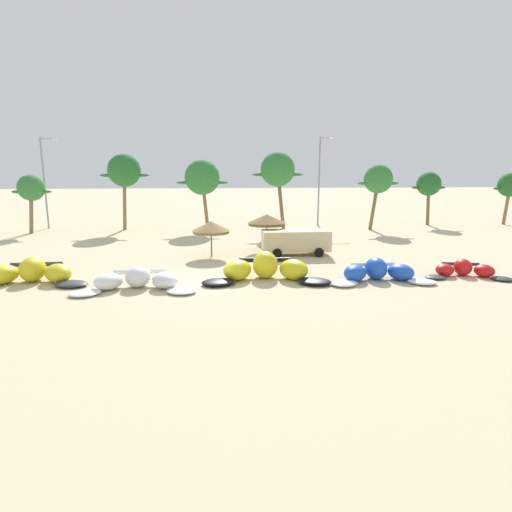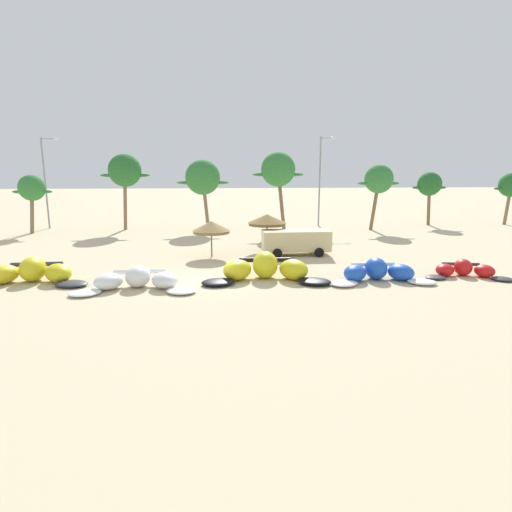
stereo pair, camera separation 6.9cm
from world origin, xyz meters
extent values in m
plane|color=beige|center=(0.00, 0.00, 0.00)|extent=(260.00, 260.00, 0.00)
ellipsoid|color=yellow|center=(-11.20, 0.42, 0.52)|extent=(2.14, 2.29, 1.04)
ellipsoid|color=yellow|center=(-9.72, 0.85, 0.70)|extent=(1.41, 1.91, 1.41)
ellipsoid|color=yellow|center=(-8.22, 0.53, 0.52)|extent=(2.20, 2.30, 1.04)
ellipsoid|color=#333338|center=(-7.24, -0.43, 0.14)|extent=(2.19, 1.86, 0.28)
cylinder|color=#333338|center=(-9.75, 1.50, 0.83)|extent=(2.86, 0.36, 0.26)
cube|color=#333338|center=(-9.72, 0.66, 0.70)|extent=(1.06, 0.71, 0.04)
ellipsoid|color=white|center=(-5.97, -2.21, 0.12)|extent=(1.94, 1.79, 0.23)
ellipsoid|color=white|center=(-5.03, -1.24, 0.43)|extent=(2.00, 2.06, 0.86)
ellipsoid|color=white|center=(-3.55, -0.87, 0.58)|extent=(1.34, 1.58, 1.16)
ellipsoid|color=white|center=(-2.08, -1.24, 0.43)|extent=(2.00, 2.06, 0.86)
ellipsoid|color=white|center=(-1.14, -2.23, 0.12)|extent=(1.94, 1.80, 0.23)
cylinder|color=white|center=(-3.55, -0.32, 0.71)|extent=(2.83, 0.26, 0.26)
cube|color=white|center=(-3.55, -1.03, 0.58)|extent=(1.03, 0.57, 0.04)
ellipsoid|color=black|center=(0.76, -0.86, 0.16)|extent=(2.22, 1.95, 0.31)
ellipsoid|color=yellow|center=(1.86, 0.16, 0.58)|extent=(2.32, 2.39, 1.17)
ellipsoid|color=yellow|center=(3.50, 0.47, 0.79)|extent=(1.58, 1.96, 1.57)
ellipsoid|color=yellow|center=(5.10, -0.03, 0.58)|extent=(2.24, 2.37, 1.17)
ellipsoid|color=black|center=(6.07, -1.17, 0.16)|extent=(2.31, 2.10, 0.31)
cylinder|color=black|center=(3.54, 1.13, 0.93)|extent=(3.13, 0.47, 0.28)
cube|color=black|center=(3.49, 0.29, 0.79)|extent=(1.17, 0.74, 0.04)
ellipsoid|color=white|center=(7.64, -1.60, 0.13)|extent=(1.88, 1.67, 0.25)
ellipsoid|color=blue|center=(8.51, -0.72, 0.47)|extent=(1.90, 1.98, 0.94)
ellipsoid|color=blue|center=(9.86, -0.39, 0.63)|extent=(1.23, 1.57, 1.26)
ellipsoid|color=blue|center=(11.20, -0.74, 0.47)|extent=(1.89, 1.98, 0.94)
ellipsoid|color=white|center=(12.05, -1.64, 0.13)|extent=(1.89, 1.69, 0.25)
cylinder|color=white|center=(9.86, 0.16, 0.75)|extent=(2.58, 0.26, 0.23)
cube|color=white|center=(9.86, -0.55, 0.63)|extent=(0.94, 0.57, 0.04)
ellipsoid|color=#333338|center=(13.38, -0.62, 0.10)|extent=(1.33, 1.19, 0.20)
ellipsoid|color=red|center=(14.23, -0.03, 0.37)|extent=(1.56, 1.56, 0.74)
ellipsoid|color=red|center=(15.39, 0.03, 0.50)|extent=(1.23, 1.37, 1.00)
ellipsoid|color=red|center=(16.44, -0.47, 0.37)|extent=(1.41, 1.50, 0.74)
ellipsoid|color=#333338|center=(16.99, -1.34, 0.10)|extent=(1.55, 1.49, 0.20)
cylinder|color=#333338|center=(15.47, 0.44, 0.60)|extent=(2.15, 0.62, 0.20)
cube|color=#333338|center=(15.37, -0.09, 0.50)|extent=(0.85, 0.57, 0.04)
cylinder|color=brown|center=(0.27, 6.97, 0.96)|extent=(0.10, 0.10, 1.92)
cone|color=#9E7F4C|center=(0.27, 6.97, 2.26)|extent=(2.76, 2.76, 0.69)
cylinder|color=olive|center=(0.27, 6.97, 1.82)|extent=(2.62, 2.62, 0.20)
cylinder|color=brown|center=(4.55, 8.92, 1.10)|extent=(0.10, 0.10, 2.20)
cone|color=olive|center=(4.55, 8.92, 2.54)|extent=(3.02, 3.02, 0.67)
cylinder|color=brown|center=(4.55, 8.92, 2.10)|extent=(2.86, 2.86, 0.20)
cube|color=beige|center=(6.52, 7.10, 1.09)|extent=(5.00, 1.99, 1.50)
cube|color=black|center=(5.15, 7.09, 1.35)|extent=(1.26, 1.91, 0.56)
cylinder|color=black|center=(4.99, 6.12, 0.34)|extent=(0.68, 0.25, 0.68)
cylinder|color=black|center=(4.97, 8.06, 0.34)|extent=(0.68, 0.25, 0.68)
cylinder|color=black|center=(8.08, 6.15, 0.34)|extent=(0.68, 0.25, 0.68)
cylinder|color=black|center=(8.05, 8.09, 0.34)|extent=(0.68, 0.25, 0.68)
cylinder|color=#7F6647|center=(-17.75, 20.14, 2.26)|extent=(0.79, 0.36, 4.54)
sphere|color=#337A38|center=(-17.54, 20.14, 4.53)|extent=(2.56, 2.56, 2.56)
ellipsoid|color=#337A38|center=(-18.56, 20.14, 4.14)|extent=(1.79, 0.50, 0.36)
ellipsoid|color=#337A38|center=(-16.51, 20.14, 4.14)|extent=(1.79, 0.50, 0.36)
cylinder|color=#7F6647|center=(-9.07, 22.21, 3.11)|extent=(0.67, 0.36, 6.22)
sphere|color=#286B2D|center=(-8.92, 22.21, 6.21)|extent=(3.39, 3.39, 3.39)
ellipsoid|color=#286B2D|center=(-10.28, 22.21, 5.70)|extent=(2.38, 0.50, 0.36)
ellipsoid|color=#286B2D|center=(-7.56, 22.21, 5.70)|extent=(2.38, 0.50, 0.36)
cylinder|color=#7F6647|center=(-0.59, 21.37, 2.75)|extent=(0.84, 0.36, 5.51)
sphere|color=#337A38|center=(-0.83, 21.37, 5.50)|extent=(3.63, 3.63, 3.63)
ellipsoid|color=#337A38|center=(-2.29, 21.37, 4.95)|extent=(2.54, 0.50, 0.36)
ellipsoid|color=#337A38|center=(0.62, 21.37, 4.95)|extent=(2.54, 0.50, 0.36)
cylinder|color=brown|center=(7.18, 19.49, 3.16)|extent=(1.05, 0.36, 6.31)
sphere|color=#337A38|center=(6.84, 19.49, 6.31)|extent=(3.47, 3.47, 3.47)
ellipsoid|color=#337A38|center=(5.45, 19.49, 5.79)|extent=(2.43, 0.50, 0.36)
ellipsoid|color=#337A38|center=(8.23, 19.49, 5.79)|extent=(2.43, 0.50, 0.36)
cylinder|color=brown|center=(17.19, 19.77, 2.66)|extent=(0.96, 0.36, 5.33)
sphere|color=#337A38|center=(17.49, 19.77, 5.33)|extent=(2.98, 2.98, 2.98)
ellipsoid|color=#337A38|center=(16.30, 19.77, 4.88)|extent=(2.09, 0.50, 0.36)
ellipsoid|color=#337A38|center=(18.68, 19.77, 4.88)|extent=(2.09, 0.50, 0.36)
cylinder|color=brown|center=(24.85, 23.09, 2.35)|extent=(0.60, 0.36, 4.71)
sphere|color=#236028|center=(24.74, 23.09, 4.70)|extent=(2.68, 2.68, 2.68)
ellipsoid|color=#236028|center=(23.66, 23.09, 4.30)|extent=(1.88, 0.50, 0.36)
ellipsoid|color=#236028|center=(25.81, 23.09, 4.30)|extent=(1.88, 0.50, 0.36)
cylinder|color=#7F6647|center=(34.21, 22.75, 2.29)|extent=(0.65, 0.36, 4.59)
sphere|color=#236028|center=(34.36, 22.75, 4.58)|extent=(2.74, 2.74, 2.74)
ellipsoid|color=#236028|center=(33.26, 22.75, 4.17)|extent=(1.92, 0.50, 0.36)
cylinder|color=gray|center=(-17.71, 23.90, 4.80)|extent=(0.18, 0.18, 9.61)
cylinder|color=gray|center=(-16.97, 23.90, 9.46)|extent=(1.49, 0.10, 0.10)
ellipsoid|color=silver|center=(-16.22, 23.90, 9.46)|extent=(0.56, 0.24, 0.20)
cylinder|color=gray|center=(12.21, 23.96, 4.95)|extent=(0.18, 0.18, 9.90)
cylinder|color=gray|center=(12.91, 23.96, 9.75)|extent=(1.40, 0.10, 0.10)
ellipsoid|color=silver|center=(13.61, 23.96, 9.75)|extent=(0.56, 0.24, 0.20)
camera|label=1|loc=(0.87, -23.15, 6.17)|focal=29.27mm
camera|label=2|loc=(0.94, -23.15, 6.17)|focal=29.27mm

